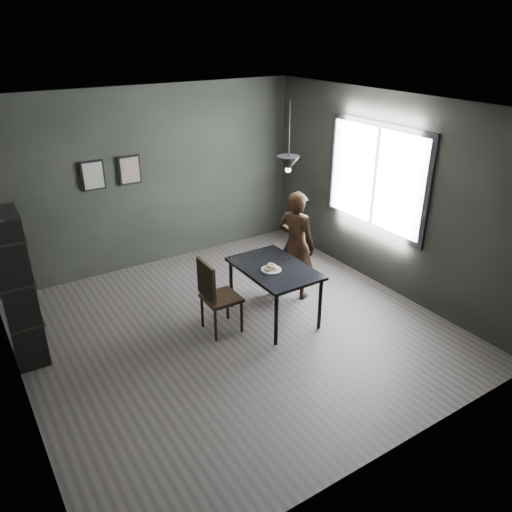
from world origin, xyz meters
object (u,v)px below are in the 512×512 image
cafe_table (274,272)px  shelf_unit (17,289)px  white_plate (271,270)px  wood_chair (215,292)px  woman (296,245)px  pendant_lamp (288,163)px

cafe_table → shelf_unit: (-2.92, 0.83, 0.23)m
white_plate → wood_chair: wood_chair is taller
shelf_unit → woman: bearing=-5.7°
white_plate → cafe_table: bearing=33.7°
cafe_table → pendant_lamp: (0.25, 0.10, 1.38)m
white_plate → pendant_lamp: bearing=25.3°
cafe_table → wood_chair: (-0.82, 0.11, -0.10)m
woman → cafe_table: bearing=97.6°
wood_chair → white_plate: bearing=-12.4°
wood_chair → shelf_unit: shelf_unit is taller
wood_chair → pendant_lamp: pendant_lamp is taller
white_plate → shelf_unit: 2.97m
pendant_lamp → wood_chair: bearing=179.3°
cafe_table → shelf_unit: 3.05m
cafe_table → pendant_lamp: size_ratio=1.39×
white_plate → shelf_unit: bearing=162.4°
woman → white_plate: bearing=98.2°
white_plate → pendant_lamp: 1.35m
pendant_lamp → cafe_table: bearing=-158.2°
white_plate → pendant_lamp: (0.34, 0.16, 1.29)m
cafe_table → wood_chair: size_ratio=1.20×
cafe_table → wood_chair: bearing=172.1°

